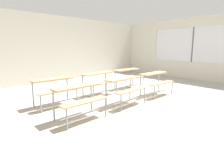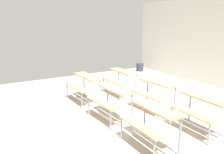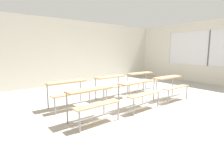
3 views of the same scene
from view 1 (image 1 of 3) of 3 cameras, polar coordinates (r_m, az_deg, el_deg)
The scene contains 9 objects.
ground at distance 5.29m, azimuth 6.61°, elevation -8.10°, with size 10.00×9.00×0.05m, color #ADA89E.
wall_back at distance 8.68m, azimuth -16.37°, elevation 8.80°, with size 10.00×0.12×3.00m, color silver.
wall_right at distance 9.35m, azimuth 28.33°, elevation 7.75°, with size 0.12×9.00×3.00m.
desk_bench_r0c0 at distance 3.94m, azimuth -10.53°, elevation -5.56°, with size 1.11×0.61×0.74m.
desk_bench_r0c1 at distance 4.85m, azimuth 4.42°, elevation -2.52°, with size 1.12×0.63×0.74m.
desk_bench_r0c2 at distance 5.97m, azimuth 14.28°, elevation -0.45°, with size 1.12×0.62×0.74m.
desk_bench_r1c0 at distance 4.99m, azimuth -18.23°, elevation -2.62°, with size 1.10×0.60×0.74m.
desk_bench_r1c1 at distance 5.79m, azimuth -4.11°, elevation -0.48°, with size 1.13×0.64×0.74m.
desk_bench_r1c2 at distance 6.78m, azimuth 5.54°, elevation 1.02°, with size 1.12×0.62×0.74m.
Camera 1 is at (-3.80, -3.30, 1.60)m, focal length 28.00 mm.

